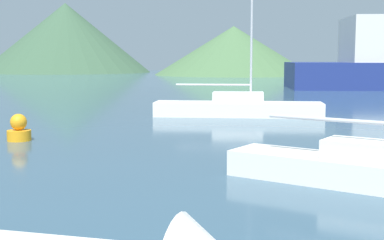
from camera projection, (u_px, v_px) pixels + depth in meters
The scene contains 5 objects.
sailboat_inner at pixel (369, 167), 12.57m from camera, with size 7.00×3.32×10.58m.
sailboat_middle at pixel (238, 107), 27.85m from camera, with size 8.89×3.64×8.74m.
buoy_marker at pixel (19, 130), 19.70m from camera, with size 0.87×0.87×1.00m.
hill_west at pixel (66, 38), 111.65m from camera, with size 35.01×35.01×14.33m.
hill_central at pixel (234, 50), 95.41m from camera, with size 28.27×28.27×8.64m.
Camera 1 is at (4.58, -1.04, 3.05)m, focal length 50.00 mm.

